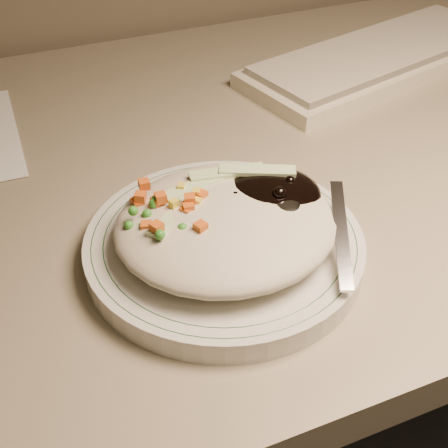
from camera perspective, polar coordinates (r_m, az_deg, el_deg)
name	(u,v)px	position (r m, az deg, el deg)	size (l,w,h in m)	color
desk	(209,283)	(0.82, -1.39, -5.44)	(1.40, 0.70, 0.74)	gray
plate	(224,247)	(0.55, 0.00, -2.11)	(0.25, 0.25, 0.02)	silver
plate_rim	(224,238)	(0.54, 0.00, -1.31)	(0.23, 0.23, 0.00)	#144723
meal	(229,218)	(0.53, 0.46, 0.54)	(0.21, 0.19, 0.05)	#C2B69D
keyboard	(381,57)	(0.91, 14.17, 14.57)	(0.43, 0.24, 0.03)	beige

